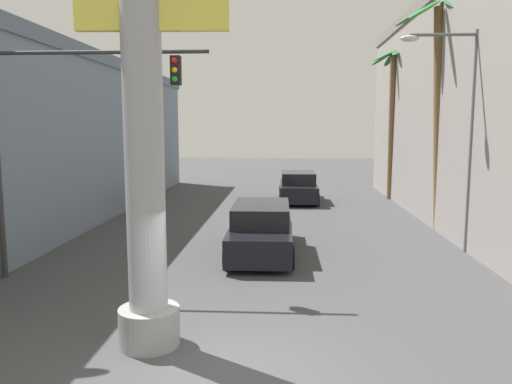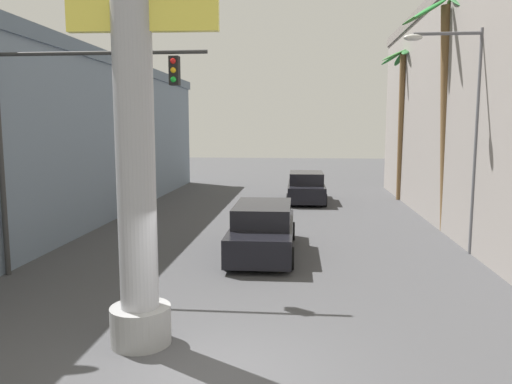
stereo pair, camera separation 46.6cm
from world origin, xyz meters
name	(u,v)px [view 2 (the right image)]	position (x,y,z in m)	size (l,w,h in m)	color
ground_plane	(266,238)	(0.00, 10.00, 0.00)	(90.00, 90.00, 0.00)	#424244
building_left	(34,137)	(-10.50, 13.68, 3.50)	(7.78, 27.63, 6.99)	slate
neon_sign_pole	(132,49)	(-1.63, 1.15, 5.27)	(2.93, 1.10, 11.13)	#9E9EA3
street_lamp	(466,120)	(6.19, 8.44, 4.16)	(2.38, 0.28, 6.85)	#59595E
traffic_light_mast	(62,118)	(-4.83, 4.96, 4.18)	(5.57, 0.32, 5.87)	#333333
car_lead	(263,230)	(0.07, 7.96, 0.74)	(2.04, 5.19, 1.56)	black
car_far	(306,188)	(1.48, 18.93, 0.74)	(2.05, 4.65, 1.56)	black
palm_tree_mid_right	(446,93)	(6.54, 11.96, 5.19)	(3.28, 3.25, 8.56)	brown
palm_tree_far_right	(403,102)	(6.52, 19.93, 5.21)	(2.81, 2.84, 7.98)	brown
pedestrian_far_left	(148,192)	(-5.54, 14.01, 1.04)	(0.36, 0.36, 1.78)	black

